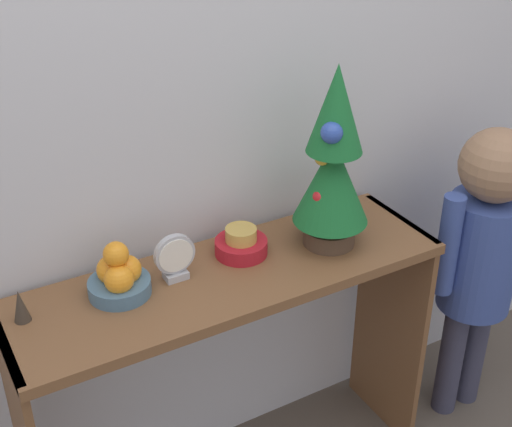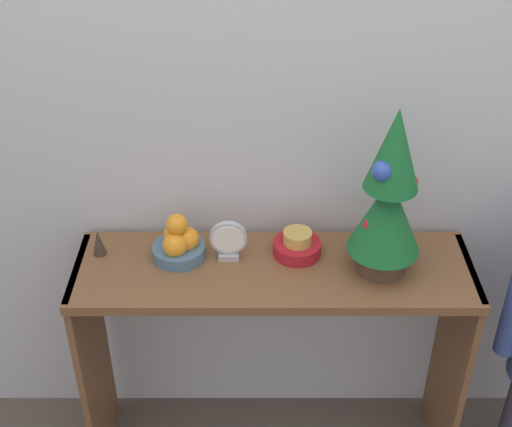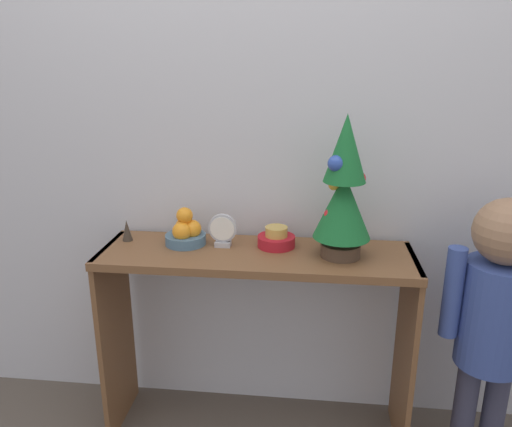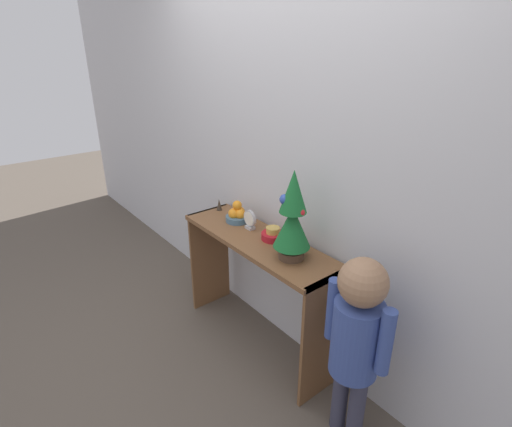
{
  "view_description": "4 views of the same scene",
  "coord_description": "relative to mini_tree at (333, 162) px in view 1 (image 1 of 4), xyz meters",
  "views": [
    {
      "loc": [
        -0.71,
        -1.2,
        1.85
      ],
      "look_at": [
        0.08,
        0.17,
        0.95
      ],
      "focal_mm": 50.0,
      "sensor_mm": 36.0,
      "label": 1
    },
    {
      "loc": [
        -0.05,
        -1.46,
        2.11
      ],
      "look_at": [
        -0.05,
        0.17,
        0.99
      ],
      "focal_mm": 50.0,
      "sensor_mm": 36.0,
      "label": 2
    },
    {
      "loc": [
        0.19,
        -1.55,
        1.5
      ],
      "look_at": [
        -0.0,
        0.18,
        0.95
      ],
      "focal_mm": 35.0,
      "sensor_mm": 36.0,
      "label": 3
    },
    {
      "loc": [
        1.73,
        -1.21,
        1.92
      ],
      "look_at": [
        -0.02,
        0.18,
        0.95
      ],
      "focal_mm": 28.0,
      "sensor_mm": 36.0,
      "label": 4
    }
  ],
  "objects": [
    {
      "name": "mini_tree",
      "position": [
        0.0,
        0.0,
        0.0
      ],
      "size": [
        0.21,
        0.21,
        0.52
      ],
      "color": "#4C3828",
      "rests_on": "console_table"
    },
    {
      "name": "child_figure",
      "position": [
        0.54,
        -0.08,
        -0.38
      ],
      "size": [
        0.37,
        0.24,
        1.05
      ],
      "color": "#38384C",
      "rests_on": "ground_plane"
    },
    {
      "name": "console_table",
      "position": [
        -0.31,
        0.01,
        -0.44
      ],
      "size": [
        1.18,
        0.36,
        0.79
      ],
      "color": "brown",
      "rests_on": "ground_plane"
    },
    {
      "name": "fruit_bowl",
      "position": [
        -0.59,
        0.06,
        -0.2
      ],
      "size": [
        0.16,
        0.16,
        0.15
      ],
      "color": "#476B84",
      "rests_on": "console_table"
    },
    {
      "name": "singing_bowl",
      "position": [
        -0.24,
        0.07,
        -0.22
      ],
      "size": [
        0.14,
        0.14,
        0.08
      ],
      "color": "#AD1923",
      "rests_on": "console_table"
    },
    {
      "name": "back_wall",
      "position": [
        -0.31,
        0.23,
        0.21
      ],
      "size": [
        7.0,
        0.05,
        2.5
      ],
      "primitive_type": "cube",
      "color": "silver",
      "rests_on": "ground_plane"
    },
    {
      "name": "figurine",
      "position": [
        -0.83,
        0.07,
        -0.21
      ],
      "size": [
        0.04,
        0.04,
        0.08
      ],
      "color": "#382D23",
      "rests_on": "console_table"
    },
    {
      "name": "desk_clock",
      "position": [
        -0.44,
        0.05,
        -0.19
      ],
      "size": [
        0.11,
        0.04,
        0.13
      ],
      "color": "#B2B2B7",
      "rests_on": "console_table"
    }
  ]
}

